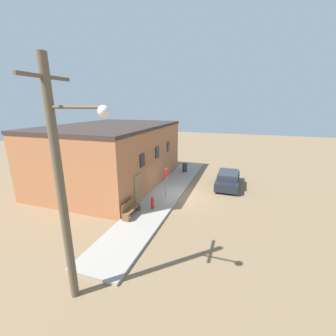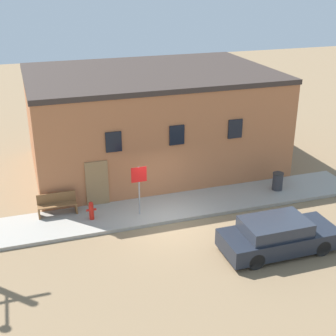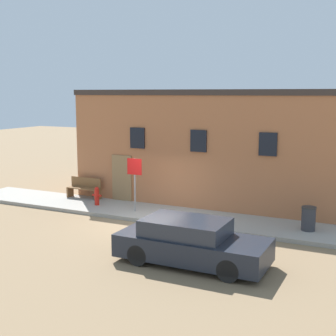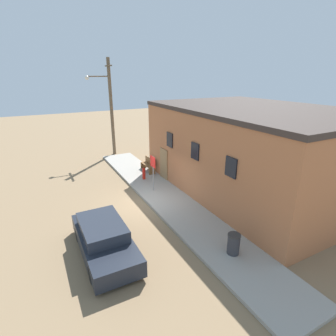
{
  "view_description": "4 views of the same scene",
  "coord_description": "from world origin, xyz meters",
  "px_view_note": "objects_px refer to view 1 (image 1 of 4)",
  "views": [
    {
      "loc": [
        -15.48,
        -4.08,
        6.75
      ],
      "look_at": [
        0.35,
        1.23,
        2.0
      ],
      "focal_mm": 24.0,
      "sensor_mm": 36.0,
      "label": 1
    },
    {
      "loc": [
        -5.39,
        -16.21,
        9.78
      ],
      "look_at": [
        0.35,
        1.23,
        2.0
      ],
      "focal_mm": 50.0,
      "sensor_mm": 36.0,
      "label": 2
    },
    {
      "loc": [
        8.35,
        -15.23,
        4.95
      ],
      "look_at": [
        0.35,
        1.23,
        2.0
      ],
      "focal_mm": 50.0,
      "sensor_mm": 36.0,
      "label": 3
    },
    {
      "loc": [
        12.3,
        -5.02,
        6.85
      ],
      "look_at": [
        0.35,
        1.23,
        2.0
      ],
      "focal_mm": 28.0,
      "sensor_mm": 36.0,
      "label": 4
    }
  ],
  "objects_px": {
    "trash_bin": "(185,167)",
    "bench": "(131,209)",
    "stop_sign": "(166,178)",
    "utility_pole": "(63,184)",
    "fire_hydrant": "(152,203)",
    "parked_car": "(228,179)"
  },
  "relations": [
    {
      "from": "fire_hydrant",
      "to": "utility_pole",
      "type": "relative_size",
      "value": 0.1
    },
    {
      "from": "stop_sign",
      "to": "bench",
      "type": "bearing_deg",
      "value": 161.26
    },
    {
      "from": "bench",
      "to": "utility_pole",
      "type": "xyz_separation_m",
      "value": [
        -5.9,
        -0.9,
        3.73
      ]
    },
    {
      "from": "bench",
      "to": "utility_pole",
      "type": "height_order",
      "value": "utility_pole"
    },
    {
      "from": "fire_hydrant",
      "to": "parked_car",
      "type": "bearing_deg",
      "value": -34.67
    },
    {
      "from": "fire_hydrant",
      "to": "parked_car",
      "type": "height_order",
      "value": "parked_car"
    },
    {
      "from": "trash_bin",
      "to": "parked_car",
      "type": "bearing_deg",
      "value": -120.37
    },
    {
      "from": "utility_pole",
      "to": "fire_hydrant",
      "type": "bearing_deg",
      "value": -0.01
    },
    {
      "from": "utility_pole",
      "to": "bench",
      "type": "bearing_deg",
      "value": 8.7
    },
    {
      "from": "fire_hydrant",
      "to": "bench",
      "type": "relative_size",
      "value": 0.49
    },
    {
      "from": "trash_bin",
      "to": "stop_sign",
      "type": "bearing_deg",
      "value": -177.24
    },
    {
      "from": "stop_sign",
      "to": "bench",
      "type": "height_order",
      "value": "stop_sign"
    },
    {
      "from": "trash_bin",
      "to": "bench",
      "type": "bearing_deg",
      "value": 175.51
    },
    {
      "from": "utility_pole",
      "to": "parked_car",
      "type": "height_order",
      "value": "utility_pole"
    },
    {
      "from": "stop_sign",
      "to": "bench",
      "type": "relative_size",
      "value": 1.34
    },
    {
      "from": "fire_hydrant",
      "to": "trash_bin",
      "type": "height_order",
      "value": "trash_bin"
    },
    {
      "from": "stop_sign",
      "to": "utility_pole",
      "type": "relative_size",
      "value": 0.27
    },
    {
      "from": "fire_hydrant",
      "to": "stop_sign",
      "type": "height_order",
      "value": "stop_sign"
    },
    {
      "from": "fire_hydrant",
      "to": "bench",
      "type": "distance_m",
      "value": 1.59
    },
    {
      "from": "trash_bin",
      "to": "utility_pole",
      "type": "relative_size",
      "value": 0.1
    },
    {
      "from": "stop_sign",
      "to": "parked_car",
      "type": "relative_size",
      "value": 0.49
    },
    {
      "from": "fire_hydrant",
      "to": "trash_bin",
      "type": "relative_size",
      "value": 0.94
    }
  ]
}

